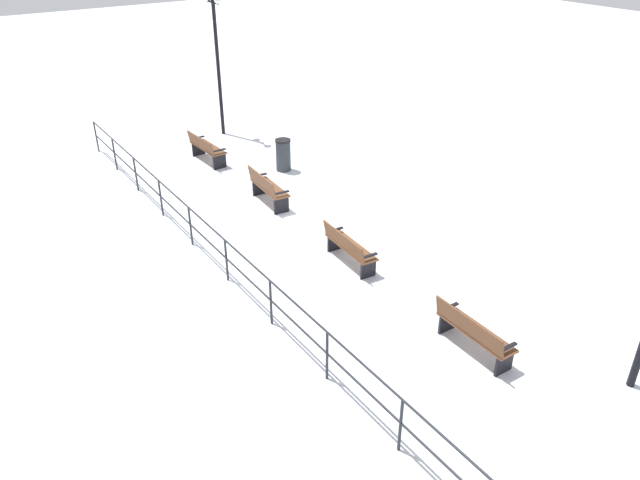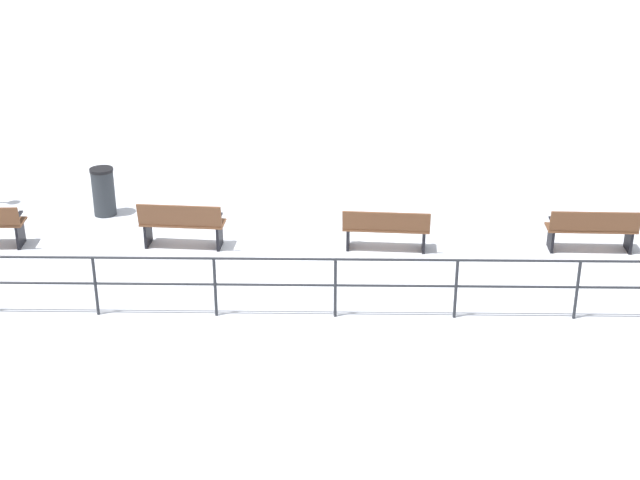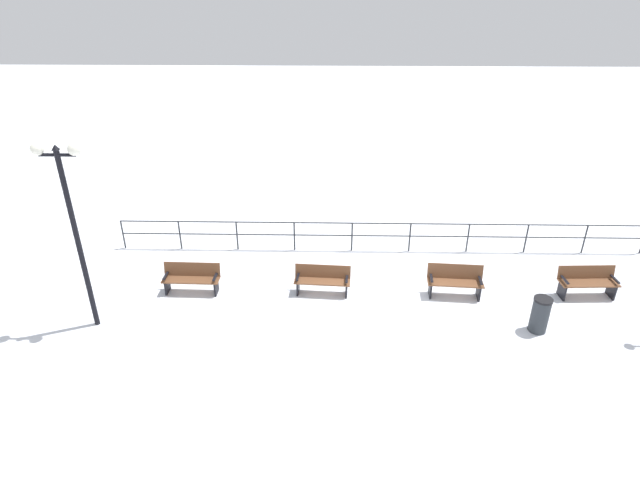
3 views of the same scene
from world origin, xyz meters
TOP-DOWN VIEW (x-y plane):
  - ground_plane at (0.00, 0.00)m, footprint 80.00×80.00m
  - bench_nearest at (-0.15, -5.67)m, footprint 0.54×1.64m
  - bench_second at (-0.16, -1.89)m, footprint 0.59×1.63m
  - bench_third at (-0.10, 1.90)m, footprint 0.64×1.60m
  - waterfront_railing at (-2.74, -0.00)m, footprint 0.05×17.22m
  - trash_bin at (1.52, 3.74)m, footprint 0.47×0.47m

SIDE VIEW (x-z plane):
  - ground_plane at x=0.00m, z-range 0.00..0.00m
  - bench_second at x=-0.16m, z-range 0.03..0.86m
  - bench_nearest at x=-0.15m, z-range 0.03..0.89m
  - bench_third at x=-0.10m, z-range 0.03..0.95m
  - trash_bin at x=1.52m, z-range 0.00..0.99m
  - waterfront_railing at x=-2.74m, z-range 0.18..1.21m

